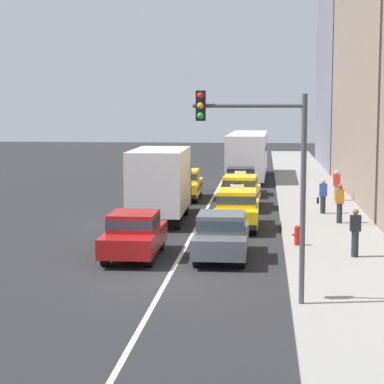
# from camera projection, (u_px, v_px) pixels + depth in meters

# --- Properties ---
(ground_plane) EXTENTS (160.00, 160.00, 0.00)m
(ground_plane) POSITION_uv_depth(u_px,v_px,m) (166.00, 281.00, 22.19)
(ground_plane) COLOR #232326
(lane_stripe_left_right) EXTENTS (0.14, 80.00, 0.01)m
(lane_stripe_left_right) POSITION_uv_depth(u_px,v_px,m) (213.00, 198.00, 41.96)
(lane_stripe_left_right) COLOR silver
(lane_stripe_left_right) RESTS_ON ground
(sidewalk_curb) EXTENTS (4.00, 90.00, 0.15)m
(sidewalk_curb) POSITION_uv_depth(u_px,v_px,m) (320.00, 210.00, 36.47)
(sidewalk_curb) COLOR gray
(sidewalk_curb) RESTS_ON ground
(sedan_left_nearest) EXTENTS (1.79, 4.31, 1.58)m
(sedan_left_nearest) POSITION_uv_depth(u_px,v_px,m) (134.00, 233.00, 25.49)
(sedan_left_nearest) COLOR black
(sedan_left_nearest) RESTS_ON ground
(box_truck_left_second) EXTENTS (2.38, 6.99, 3.27)m
(box_truck_left_second) POSITION_uv_depth(u_px,v_px,m) (162.00, 181.00, 33.58)
(box_truck_left_second) COLOR black
(box_truck_left_second) RESTS_ON ground
(taxi_left_third) EXTENTS (1.87, 4.58, 1.96)m
(taxi_left_third) POSITION_uv_depth(u_px,v_px,m) (184.00, 184.00, 41.13)
(taxi_left_third) COLOR black
(taxi_left_third) RESTS_ON ground
(sedan_right_nearest) EXTENTS (1.78, 4.31, 1.58)m
(sedan_right_nearest) POSITION_uv_depth(u_px,v_px,m) (222.00, 234.00, 25.34)
(sedan_right_nearest) COLOR black
(sedan_right_nearest) RESTS_ON ground
(taxi_right_second) EXTENTS (1.82, 4.56, 1.96)m
(taxi_right_second) POSITION_uv_depth(u_px,v_px,m) (237.00, 208.00, 31.45)
(taxi_right_second) COLOR black
(taxi_right_second) RESTS_ON ground
(taxi_right_third) EXTENTS (2.02, 4.64, 1.96)m
(taxi_right_third) POSITION_uv_depth(u_px,v_px,m) (240.00, 191.00, 37.67)
(taxi_right_third) COLOR black
(taxi_right_third) RESTS_ON ground
(sedan_right_fourth) EXTENTS (1.85, 4.34, 1.58)m
(sedan_right_fourth) POSITION_uv_depth(u_px,v_px,m) (241.00, 180.00, 43.30)
(sedan_right_fourth) COLOR black
(sedan_right_fourth) RESTS_ON ground
(bus_right_fifth) EXTENTS (2.72, 11.24, 3.22)m
(bus_right_fifth) POSITION_uv_depth(u_px,v_px,m) (248.00, 153.00, 52.21)
(bus_right_fifth) COLOR black
(bus_right_fifth) RESTS_ON ground
(pedestrian_near_crosswalk) EXTENTS (0.47, 0.24, 1.62)m
(pedestrian_near_crosswalk) POSITION_uv_depth(u_px,v_px,m) (323.00, 196.00, 34.84)
(pedestrian_near_crosswalk) COLOR #23232D
(pedestrian_near_crosswalk) RESTS_ON sidewalk_curb
(pedestrian_mid_block) EXTENTS (0.36, 0.24, 1.62)m
(pedestrian_mid_block) POSITION_uv_depth(u_px,v_px,m) (355.00, 233.00, 24.90)
(pedestrian_mid_block) COLOR #23232D
(pedestrian_mid_block) RESTS_ON sidewalk_curb
(pedestrian_by_storefront) EXTENTS (0.47, 0.24, 1.62)m
(pedestrian_by_storefront) POSITION_uv_depth(u_px,v_px,m) (337.00, 185.00, 39.56)
(pedestrian_by_storefront) COLOR slate
(pedestrian_by_storefront) RESTS_ON sidewalk_curb
(pedestrian_trailing) EXTENTS (0.36, 0.24, 1.69)m
(pedestrian_trailing) POSITION_uv_depth(u_px,v_px,m) (340.00, 203.00, 32.00)
(pedestrian_trailing) COLOR #23232D
(pedestrian_trailing) RESTS_ON sidewalk_curb
(fire_hydrant) EXTENTS (0.36, 0.22, 0.73)m
(fire_hydrant) POSITION_uv_depth(u_px,v_px,m) (297.00, 234.00, 27.02)
(fire_hydrant) COLOR red
(fire_hydrant) RESTS_ON sidewalk_curb
(traffic_light_pole) EXTENTS (2.87, 0.33, 5.58)m
(traffic_light_pole) POSITION_uv_depth(u_px,v_px,m) (265.00, 161.00, 18.80)
(traffic_light_pole) COLOR #47474C
(traffic_light_pole) RESTS_ON ground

